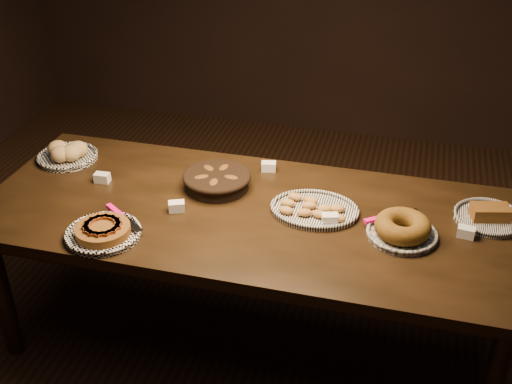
% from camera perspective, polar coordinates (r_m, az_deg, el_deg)
% --- Properties ---
extents(ground, '(5.00, 5.00, 0.00)m').
position_cam_1_polar(ground, '(3.30, -0.54, -12.74)').
color(ground, black).
rests_on(ground, ground).
extents(buffet_table, '(2.40, 1.00, 0.75)m').
position_cam_1_polar(buffet_table, '(2.87, -0.60, -2.91)').
color(buffet_table, black).
rests_on(buffet_table, ground).
extents(apple_tart_plate, '(0.32, 0.35, 0.06)m').
position_cam_1_polar(apple_tart_plate, '(2.73, -13.43, -3.43)').
color(apple_tart_plate, white).
rests_on(apple_tart_plate, buffet_table).
extents(madeleine_platter, '(0.39, 0.32, 0.04)m').
position_cam_1_polar(madeleine_platter, '(2.82, 5.15, -1.52)').
color(madeleine_platter, black).
rests_on(madeleine_platter, buffet_table).
extents(bundt_cake_plate, '(0.31, 0.34, 0.09)m').
position_cam_1_polar(bundt_cake_plate, '(2.71, 12.87, -3.20)').
color(bundt_cake_plate, black).
rests_on(bundt_cake_plate, buffet_table).
extents(croissant_basket, '(0.32, 0.32, 0.08)m').
position_cam_1_polar(croissant_basket, '(2.99, -3.51, 1.13)').
color(croissant_basket, black).
rests_on(croissant_basket, buffet_table).
extents(bread_roll_plate, '(0.30, 0.30, 0.09)m').
position_cam_1_polar(bread_roll_plate, '(3.37, -16.44, 3.30)').
color(bread_roll_plate, white).
rests_on(bread_roll_plate, buffet_table).
extents(loaf_plate, '(0.30, 0.30, 0.07)m').
position_cam_1_polar(loaf_plate, '(2.94, 20.04, -2.02)').
color(loaf_plate, black).
rests_on(loaf_plate, buffet_table).
extents(tent_cards, '(1.74, 0.53, 0.04)m').
position_cam_1_polar(tent_cards, '(2.88, 0.66, -0.61)').
color(tent_cards, white).
rests_on(tent_cards, buffet_table).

